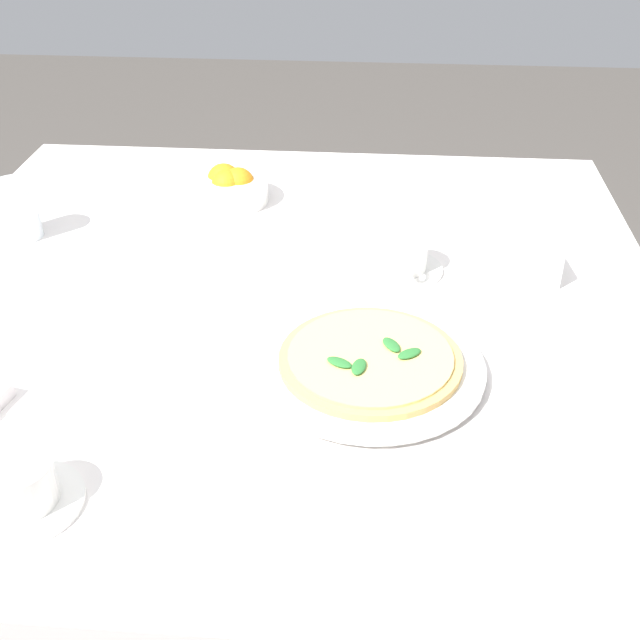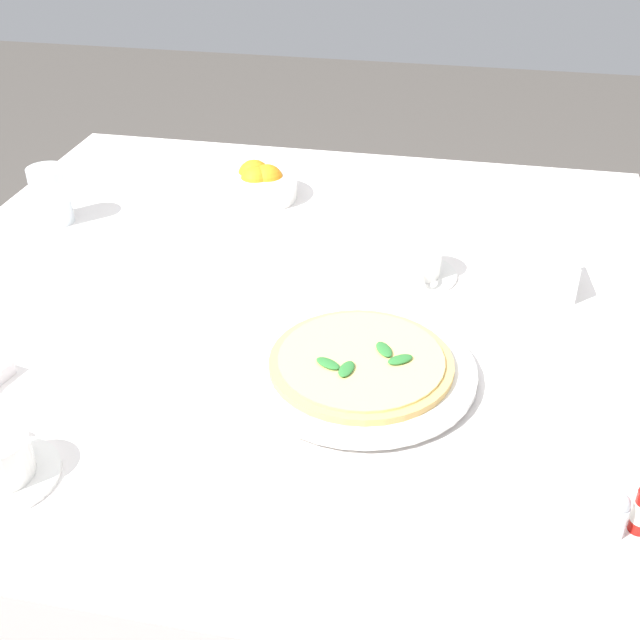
# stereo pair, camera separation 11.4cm
# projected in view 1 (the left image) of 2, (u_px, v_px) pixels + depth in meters

# --- Properties ---
(ground_plane) EXTENTS (8.00, 8.00, 0.00)m
(ground_plane) POSITION_uv_depth(u_px,v_px,m) (288.00, 597.00, 1.63)
(ground_plane) COLOR #4C4742
(dining_table) EXTENTS (1.21, 1.21, 0.73)m
(dining_table) POSITION_uv_depth(u_px,v_px,m) (279.00, 358.00, 1.30)
(dining_table) COLOR white
(dining_table) RESTS_ON ground_plane
(pizza_plate) EXTENTS (0.31, 0.31, 0.02)m
(pizza_plate) POSITION_uv_depth(u_px,v_px,m) (370.00, 367.00, 1.06)
(pizza_plate) COLOR white
(pizza_plate) RESTS_ON dining_table
(pizza) EXTENTS (0.24, 0.24, 0.02)m
(pizza) POSITION_uv_depth(u_px,v_px,m) (370.00, 359.00, 1.05)
(pizza) COLOR #DBAD60
(pizza) RESTS_ON pizza_plate
(coffee_cup_right_edge) EXTENTS (0.13, 0.13, 0.07)m
(coffee_cup_right_edge) POSITION_uv_depth(u_px,v_px,m) (404.00, 254.00, 1.28)
(coffee_cup_right_edge) COLOR white
(coffee_cup_right_edge) RESTS_ON dining_table
(coffee_cup_left_edge) EXTENTS (0.13, 0.13, 0.06)m
(coffee_cup_left_edge) POSITION_uv_depth(u_px,v_px,m) (20.00, 486.00, 0.85)
(coffee_cup_left_edge) COLOR white
(coffee_cup_left_edge) RESTS_ON dining_table
(water_glass_near_left) EXTENTS (0.07, 0.07, 0.10)m
(water_glass_near_left) POSITION_uv_depth(u_px,v_px,m) (19.00, 214.00, 1.37)
(water_glass_near_left) COLOR white
(water_glass_near_left) RESTS_ON dining_table
(citrus_bowl) EXTENTS (0.15, 0.15, 0.07)m
(citrus_bowl) POSITION_uv_depth(u_px,v_px,m) (229.00, 187.00, 1.51)
(citrus_bowl) COLOR white
(citrus_bowl) RESTS_ON dining_table
(menu_card) EXTENTS (0.01, 0.09, 0.06)m
(menu_card) POSITION_uv_depth(u_px,v_px,m) (553.00, 259.00, 1.27)
(menu_card) COLOR white
(menu_card) RESTS_ON dining_table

